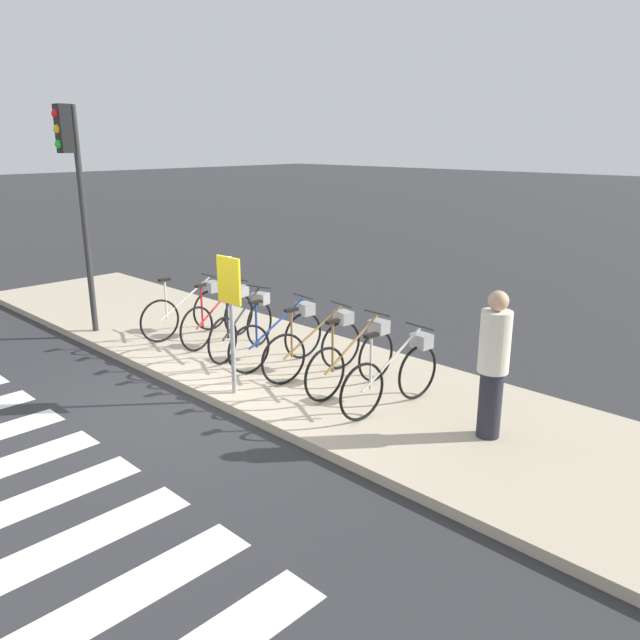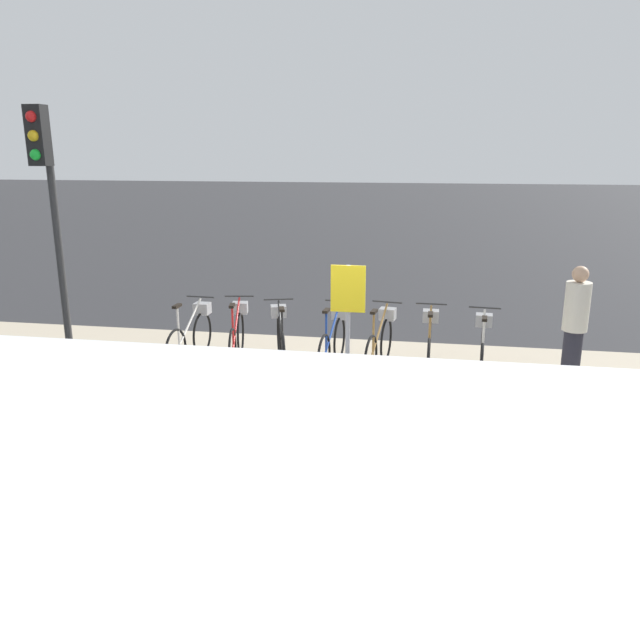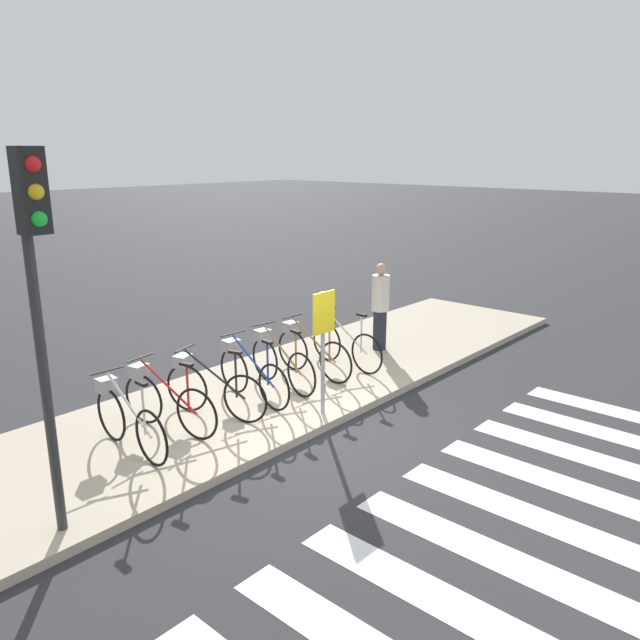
% 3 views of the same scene
% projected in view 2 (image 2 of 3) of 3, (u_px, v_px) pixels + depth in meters
% --- Properties ---
extents(ground_plane, '(120.00, 120.00, 0.00)m').
position_uv_depth(ground_plane, '(314.00, 416.00, 8.09)').
color(ground_plane, '#2D2D30').
extents(sidewalk, '(15.80, 3.11, 0.12)m').
position_uv_depth(sidewalk, '(332.00, 372.00, 9.56)').
color(sidewalk, '#B7A88E').
rests_on(sidewalk, ground_plane).
extents(parked_bicycle_0, '(0.46, 1.72, 1.06)m').
position_uv_depth(parked_bicycle_0, '(192.00, 335.00, 9.62)').
color(parked_bicycle_0, black).
rests_on(parked_bicycle_0, sidewalk).
extents(parked_bicycle_1, '(0.48, 1.70, 1.06)m').
position_uv_depth(parked_bicycle_1, '(237.00, 335.00, 9.65)').
color(parked_bicycle_1, black).
rests_on(parked_bicycle_1, sidewalk).
extents(parked_bicycle_2, '(0.63, 1.66, 1.06)m').
position_uv_depth(parked_bicycle_2, '(281.00, 339.00, 9.45)').
color(parked_bicycle_2, black).
rests_on(parked_bicycle_2, sidewalk).
extents(parked_bicycle_3, '(0.46, 1.72, 1.06)m').
position_uv_depth(parked_bicycle_3, '(333.00, 341.00, 9.35)').
color(parked_bicycle_3, black).
rests_on(parked_bicycle_3, sidewalk).
extents(parked_bicycle_4, '(0.46, 1.71, 1.06)m').
position_uv_depth(parked_bicycle_4, '(380.00, 342.00, 9.30)').
color(parked_bicycle_4, black).
rests_on(parked_bicycle_4, sidewalk).
extents(parked_bicycle_5, '(0.46, 1.72, 1.06)m').
position_uv_depth(parked_bicycle_5, '(429.00, 345.00, 9.16)').
color(parked_bicycle_5, black).
rests_on(parked_bicycle_5, sidewalk).
extents(parked_bicycle_6, '(0.46, 1.72, 1.06)m').
position_uv_depth(parked_bicycle_6, '(482.00, 350.00, 8.94)').
color(parked_bicycle_6, black).
rests_on(parked_bicycle_6, sidewalk).
extents(pedestrian, '(0.34, 0.34, 1.69)m').
position_uv_depth(pedestrian, '(575.00, 323.00, 8.71)').
color(pedestrian, '#23232D').
rests_on(pedestrian, sidewalk).
extents(traffic_light, '(0.24, 0.40, 3.78)m').
position_uv_depth(traffic_light, '(48.00, 191.00, 8.16)').
color(traffic_light, '#2D2D2D').
rests_on(traffic_light, sidewalk).
extents(sign_post, '(0.44, 0.07, 1.83)m').
position_uv_depth(sign_post, '(348.00, 310.00, 7.95)').
color(sign_post, '#99999E').
rests_on(sign_post, sidewalk).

